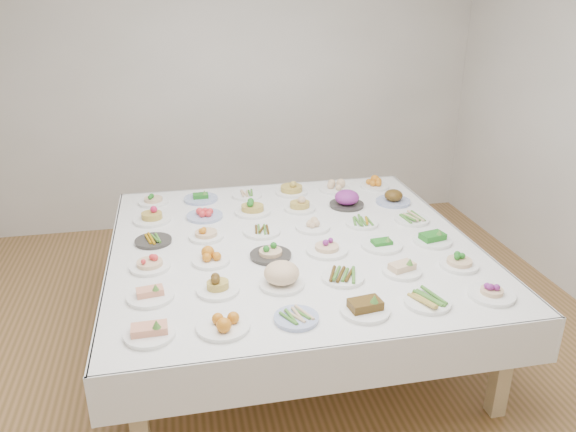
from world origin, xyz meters
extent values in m
plane|color=#986B3F|center=(0.00, 0.00, 0.00)|extent=(5.00, 5.00, 0.00)
cube|color=silver|center=(0.00, 2.50, 1.40)|extent=(5.00, 0.02, 2.80)
cube|color=white|center=(0.14, 0.24, 0.72)|extent=(2.39, 2.39, 0.06)
cube|color=white|center=(0.14, 1.43, 0.61)|extent=(2.41, 0.02, 0.28)
cube|color=white|center=(0.14, -0.96, 0.61)|extent=(2.41, 0.01, 0.28)
cube|color=white|center=(1.34, 0.24, 0.61)|extent=(0.02, 2.41, 0.28)
cube|color=white|center=(-1.05, 0.24, 0.61)|extent=(0.02, 2.41, 0.28)
cube|color=#CBB482|center=(-0.87, -0.78, 0.34)|extent=(0.09, 0.09, 0.69)
cube|color=#CBB482|center=(1.16, -0.78, 0.34)|extent=(0.09, 0.09, 0.69)
cube|color=#CBB482|center=(-0.87, 1.25, 0.34)|extent=(0.09, 0.09, 0.69)
cube|color=#CBB482|center=(1.16, 1.25, 0.34)|extent=(0.09, 0.09, 0.69)
cylinder|color=white|center=(-0.78, -0.69, 0.76)|extent=(0.25, 0.25, 0.02)
cylinder|color=white|center=(-0.42, -0.70, 0.76)|extent=(0.27, 0.27, 0.02)
cylinder|color=#4C66B2|center=(-0.04, -0.70, 0.76)|extent=(0.23, 0.23, 0.02)
cylinder|color=white|center=(0.34, -0.70, 0.76)|extent=(0.26, 0.26, 0.02)
cylinder|color=white|center=(0.70, -0.69, 0.76)|extent=(0.25, 0.25, 0.02)
cylinder|color=white|center=(1.08, -0.69, 0.76)|extent=(0.26, 0.26, 0.02)
cylinder|color=white|center=(-0.78, -0.32, 0.76)|extent=(0.26, 0.26, 0.02)
cylinder|color=white|center=(-0.41, -0.33, 0.76)|extent=(0.24, 0.24, 0.02)
cylinder|color=white|center=(-0.04, -0.33, 0.76)|extent=(0.26, 0.26, 0.02)
cylinder|color=white|center=(0.33, -0.33, 0.76)|extent=(0.25, 0.25, 0.02)
cylinder|color=white|center=(0.70, -0.32, 0.76)|extent=(0.23, 0.23, 0.02)
cylinder|color=white|center=(1.07, -0.32, 0.76)|extent=(0.23, 0.23, 0.02)
cylinder|color=white|center=(-0.79, 0.04, 0.76)|extent=(0.24, 0.24, 0.02)
cylinder|color=white|center=(-0.42, 0.04, 0.76)|extent=(0.23, 0.23, 0.02)
cylinder|color=#2F2D2A|center=(-0.04, 0.04, 0.76)|extent=(0.26, 0.26, 0.02)
cylinder|color=white|center=(0.33, 0.04, 0.76)|extent=(0.27, 0.27, 0.02)
cylinder|color=white|center=(0.71, 0.04, 0.76)|extent=(0.27, 0.27, 0.02)
cylinder|color=white|center=(1.06, 0.04, 0.76)|extent=(0.25, 0.25, 0.02)
cylinder|color=#2F2D2A|center=(-0.78, 0.42, 0.76)|extent=(0.24, 0.24, 0.02)
cylinder|color=white|center=(-0.42, 0.42, 0.76)|extent=(0.23, 0.23, 0.02)
cylinder|color=white|center=(-0.04, 0.42, 0.76)|extent=(0.25, 0.25, 0.02)
cylinder|color=white|center=(0.33, 0.42, 0.76)|extent=(0.24, 0.24, 0.02)
cylinder|color=white|center=(0.70, 0.42, 0.76)|extent=(0.23, 0.23, 0.02)
cylinder|color=white|center=(1.08, 0.41, 0.76)|extent=(0.25, 0.25, 0.02)
cylinder|color=white|center=(-0.79, 0.80, 0.76)|extent=(0.27, 0.27, 0.02)
cylinder|color=#4C66B2|center=(-0.41, 0.79, 0.76)|extent=(0.26, 0.26, 0.02)
cylinder|color=white|center=(-0.05, 0.80, 0.76)|extent=(0.27, 0.27, 0.02)
cylinder|color=white|center=(0.32, 0.79, 0.76)|extent=(0.24, 0.24, 0.02)
cylinder|color=#2F2D2A|center=(0.70, 0.80, 0.76)|extent=(0.27, 0.27, 0.02)
cylinder|color=#4C66B2|center=(1.08, 0.79, 0.76)|extent=(0.27, 0.27, 0.02)
cylinder|color=white|center=(-0.79, 1.16, 0.76)|extent=(0.23, 0.23, 0.02)
cylinder|color=#4C66B2|center=(-0.41, 1.16, 0.76)|extent=(0.26, 0.26, 0.02)
cylinder|color=white|center=(-0.04, 1.17, 0.76)|extent=(0.24, 0.24, 0.02)
cylinder|color=white|center=(0.33, 1.17, 0.76)|extent=(0.26, 0.26, 0.02)
cylinder|color=white|center=(0.71, 1.17, 0.76)|extent=(0.26, 0.26, 0.02)
cylinder|color=white|center=(1.06, 1.17, 0.76)|extent=(0.24, 0.24, 0.02)
camera|label=1|loc=(-0.58, -3.12, 2.36)|focal=35.00mm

